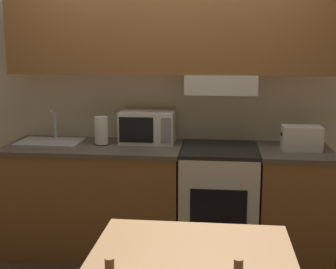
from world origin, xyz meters
TOP-DOWN VIEW (x-y plane):
  - ground_plane at (0.00, 0.00)m, footprint 16.00×16.00m
  - wall_back at (0.01, -0.06)m, footprint 5.05×0.38m
  - lower_counter_main at (-0.60, -0.33)m, footprint 1.47×0.69m
  - lower_counter_right_stub at (1.05, -0.33)m, footprint 0.58×0.69m
  - stove_range at (0.44, -0.33)m, footprint 0.61×0.66m
  - microwave at (-0.17, -0.18)m, footprint 0.46×0.32m
  - toaster at (1.09, -0.34)m, footprint 0.32×0.19m
  - sink_basin at (-0.98, -0.33)m, footprint 0.52×0.36m
  - paper_towel_roll at (-0.54, -0.31)m, footprint 0.13×0.13m

SIDE VIEW (x-z plane):
  - ground_plane at x=0.00m, z-range 0.00..0.00m
  - stove_range at x=0.44m, z-range 0.00..0.91m
  - lower_counter_main at x=-0.60m, z-range 0.00..0.91m
  - lower_counter_right_stub at x=1.05m, z-range 0.00..0.91m
  - sink_basin at x=-0.98m, z-range 0.79..1.07m
  - toaster at x=1.09m, z-range 0.91..1.11m
  - paper_towel_roll at x=-0.54m, z-range 0.91..1.15m
  - microwave at x=-0.17m, z-range 0.91..1.18m
  - wall_back at x=0.01m, z-range 0.26..2.81m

